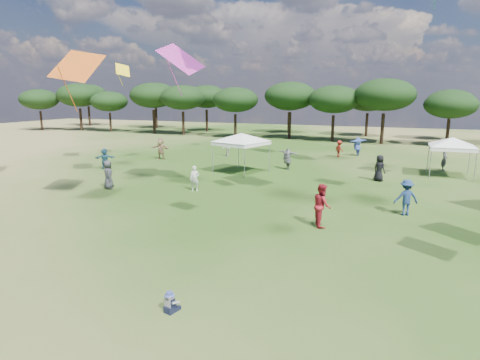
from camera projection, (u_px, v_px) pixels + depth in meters
name	position (u px, v px, depth m)	size (l,w,h in m)	color
tree_line	(378.00, 97.00, 49.56)	(108.78, 17.63, 7.77)	black
tent_left	(241.00, 135.00, 29.37)	(6.13, 6.13, 3.25)	gray
tent_right	(453.00, 139.00, 28.08)	(5.89, 5.89, 3.09)	gray
toddler	(171.00, 303.00, 10.72)	(0.43, 0.47, 0.59)	black
festival_crowd	(288.00, 160.00, 30.03)	(31.11, 23.81, 1.93)	#9A7554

